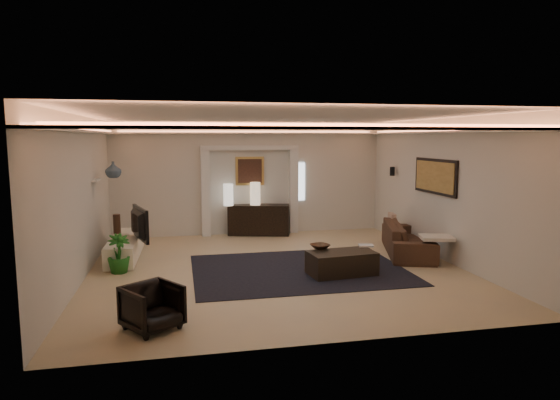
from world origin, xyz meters
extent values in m
plane|color=tan|center=(0.00, 0.00, 0.00)|extent=(7.00, 7.00, 0.00)
plane|color=white|center=(0.00, 0.00, 2.90)|extent=(7.00, 7.00, 0.00)
plane|color=beige|center=(0.00, 3.50, 1.45)|extent=(7.00, 0.00, 7.00)
plane|color=beige|center=(0.00, -3.50, 1.45)|extent=(7.00, 0.00, 7.00)
plane|color=beige|center=(-3.50, 0.00, 1.45)|extent=(0.00, 7.00, 7.00)
plane|color=beige|center=(3.50, 0.00, 1.45)|extent=(0.00, 7.00, 7.00)
cube|color=silver|center=(0.00, 0.00, 2.62)|extent=(7.00, 7.00, 0.04)
cube|color=white|center=(1.35, 3.48, 1.35)|extent=(0.25, 0.03, 1.00)
cube|color=black|center=(0.40, -0.20, 0.01)|extent=(4.00, 3.00, 0.01)
cube|color=silver|center=(-1.15, 3.40, 1.10)|extent=(0.22, 0.20, 2.20)
cube|color=silver|center=(1.15, 3.40, 1.10)|extent=(0.22, 0.20, 2.20)
cube|color=silver|center=(0.00, 3.40, 2.25)|extent=(2.52, 0.20, 0.12)
cube|color=tan|center=(0.00, 3.47, 1.65)|extent=(0.74, 0.04, 0.74)
cube|color=#4C2D1E|center=(0.00, 3.44, 1.65)|extent=(0.62, 0.02, 0.62)
cube|color=black|center=(3.47, 0.30, 1.70)|extent=(0.04, 1.64, 0.74)
cube|color=tan|center=(3.44, 0.30, 1.70)|extent=(0.02, 1.50, 0.62)
cylinder|color=black|center=(3.38, 2.20, 1.68)|extent=(0.12, 0.12, 0.22)
cube|color=silver|center=(-3.44, 1.40, 1.65)|extent=(0.10, 0.55, 0.04)
cube|color=black|center=(0.19, 3.25, 0.40)|extent=(1.63, 0.86, 0.78)
cylinder|color=white|center=(-0.59, 3.25, 1.09)|extent=(0.25, 0.25, 0.55)
cylinder|color=beige|center=(0.10, 3.25, 1.09)|extent=(0.33, 0.33, 0.58)
cube|color=white|center=(-2.94, 1.46, 0.22)|extent=(0.61, 2.25, 0.42)
imported|color=black|center=(-2.71, 1.13, 0.79)|extent=(1.16, 0.48, 0.67)
cylinder|color=#482E20|center=(-3.15, 1.92, 0.64)|extent=(0.17, 0.17, 0.42)
imported|color=slate|center=(-3.15, 1.72, 1.84)|extent=(0.40, 0.40, 0.34)
imported|color=#1D5D18|center=(-2.94, 0.29, 0.36)|extent=(0.54, 0.54, 0.73)
imported|color=#483325|center=(3.03, 0.57, 0.33)|extent=(2.43, 1.55, 0.66)
cube|color=#F5E8C2|center=(3.15, -0.39, 0.55)|extent=(0.72, 0.64, 0.07)
cube|color=tan|center=(3.11, 1.56, 0.55)|extent=(0.18, 0.38, 0.37)
cube|color=black|center=(1.09, -0.68, 0.20)|extent=(1.27, 0.79, 0.45)
imported|color=#3B2618|center=(0.77, -0.35, 0.45)|extent=(0.44, 0.44, 0.09)
cube|color=silver|center=(1.70, -0.35, 0.42)|extent=(0.31, 0.26, 0.03)
imported|color=black|center=(-2.18, -2.61, 0.30)|extent=(0.91, 0.92, 0.61)
camera|label=1|loc=(-1.79, -8.90, 2.51)|focal=30.91mm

